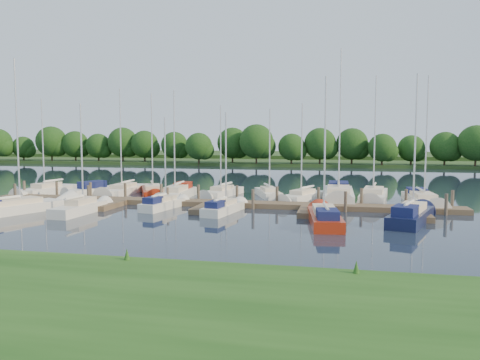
% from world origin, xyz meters
% --- Properties ---
extents(ground, '(260.00, 260.00, 0.00)m').
position_xyz_m(ground, '(0.00, 0.00, 0.00)').
color(ground, '#17212E').
rests_on(ground, ground).
extents(near_bank, '(90.00, 10.00, 0.50)m').
position_xyz_m(near_bank, '(0.00, -16.00, 0.25)').
color(near_bank, '#1A4313').
rests_on(near_bank, ground).
extents(dock, '(40.00, 6.00, 0.40)m').
position_xyz_m(dock, '(0.00, 7.31, 0.20)').
color(dock, brown).
rests_on(dock, ground).
extents(mooring_pilings, '(38.24, 2.84, 2.00)m').
position_xyz_m(mooring_pilings, '(0.00, 8.43, 0.60)').
color(mooring_pilings, '#473D33').
rests_on(mooring_pilings, ground).
extents(far_shore, '(180.00, 30.00, 0.60)m').
position_xyz_m(far_shore, '(0.00, 75.00, 0.30)').
color(far_shore, '#234119').
rests_on(far_shore, ground).
extents(distant_hill, '(220.00, 40.00, 1.40)m').
position_xyz_m(distant_hill, '(0.00, 100.00, 0.70)').
color(distant_hill, '#324E22').
rests_on(distant_hill, ground).
extents(treeline, '(147.41, 10.15, 8.31)m').
position_xyz_m(treeline, '(5.55, 62.17, 4.24)').
color(treeline, '#38281C').
rests_on(treeline, ground).
extents(sailboat_n_0, '(2.60, 7.72, 9.93)m').
position_xyz_m(sailboat_n_0, '(-18.41, 11.90, 0.28)').
color(sailboat_n_0, white).
rests_on(sailboat_n_0, ground).
extents(motorboat, '(3.39, 5.70, 1.61)m').
position_xyz_m(motorboat, '(-14.29, 13.17, 0.34)').
color(motorboat, white).
rests_on(motorboat, ground).
extents(sailboat_n_2, '(2.21, 8.64, 10.93)m').
position_xyz_m(sailboat_n_2, '(-11.10, 13.84, 0.27)').
color(sailboat_n_2, white).
rests_on(sailboat_n_2, ground).
extents(sailboat_n_3, '(4.79, 7.91, 10.30)m').
position_xyz_m(sailboat_n_3, '(-7.74, 13.51, 0.27)').
color(sailboat_n_3, '#9B240E').
rests_on(sailboat_n_3, ground).
extents(sailboat_n_4, '(2.15, 8.06, 10.46)m').
position_xyz_m(sailboat_n_4, '(-4.53, 11.50, 0.34)').
color(sailboat_n_4, white).
rests_on(sailboat_n_4, ground).
extents(sailboat_n_5, '(2.91, 7.19, 9.13)m').
position_xyz_m(sailboat_n_5, '(-0.86, 14.25, 0.27)').
color(sailboat_n_5, white).
rests_on(sailboat_n_5, ground).
extents(sailboat_n_6, '(3.52, 6.76, 8.72)m').
position_xyz_m(sailboat_n_6, '(3.74, 14.38, 0.27)').
color(sailboat_n_6, white).
rests_on(sailboat_n_6, ground).
extents(sailboat_n_7, '(3.90, 6.93, 9.07)m').
position_xyz_m(sailboat_n_7, '(7.08, 12.48, 0.27)').
color(sailboat_n_7, white).
rests_on(sailboat_n_7, ground).
extents(sailboat_n_8, '(2.71, 11.19, 14.13)m').
position_xyz_m(sailboat_n_8, '(10.27, 14.20, 0.33)').
color(sailboat_n_8, white).
rests_on(sailboat_n_8, ground).
extents(sailboat_n_9, '(3.12, 9.21, 11.60)m').
position_xyz_m(sailboat_n_9, '(13.37, 14.02, 0.28)').
color(sailboat_n_9, white).
rests_on(sailboat_n_9, ground).
extents(sailboat_n_10, '(2.54, 8.92, 11.20)m').
position_xyz_m(sailboat_n_10, '(17.34, 12.30, 0.31)').
color(sailboat_n_10, white).
rests_on(sailboat_n_10, ground).
extents(sailboat_s_0, '(5.01, 9.46, 12.01)m').
position_xyz_m(sailboat_s_0, '(-13.69, 1.08, 0.32)').
color(sailboat_s_0, white).
rests_on(sailboat_s_0, ground).
extents(sailboat_s_1, '(1.77, 6.56, 8.65)m').
position_xyz_m(sailboat_s_1, '(-8.72, 2.03, 0.28)').
color(sailboat_s_1, white).
rests_on(sailboat_s_1, ground).
extents(sailboat_s_2, '(2.26, 5.89, 7.67)m').
position_xyz_m(sailboat_s_2, '(-3.47, 5.43, 0.32)').
color(sailboat_s_2, white).
rests_on(sailboat_s_2, ground).
extents(sailboat_s_3, '(2.30, 6.15, 7.94)m').
position_xyz_m(sailboat_s_3, '(1.78, 4.48, 0.32)').
color(sailboat_s_3, white).
rests_on(sailboat_s_3, ground).
extents(sailboat_s_4, '(2.65, 7.95, 10.14)m').
position_xyz_m(sailboat_s_4, '(9.37, 1.55, 0.33)').
color(sailboat_s_4, '#9B240E').
rests_on(sailboat_s_4, ground).
extents(sailboat_s_5, '(3.98, 7.98, 10.42)m').
position_xyz_m(sailboat_s_5, '(15.10, 3.20, 0.35)').
color(sailboat_s_5, '#111639').
rests_on(sailboat_s_5, ground).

